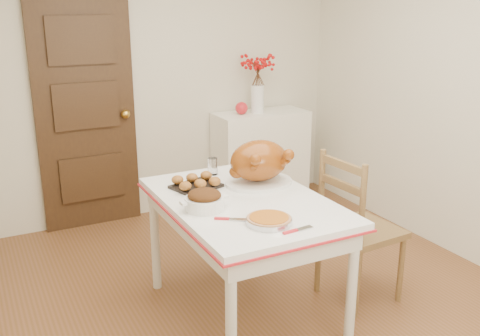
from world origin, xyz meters
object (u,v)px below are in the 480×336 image
chair_oak (361,227)px  pumpkin_pie (269,219)px  turkey_platter (259,163)px  kitchen_table (244,258)px  sideboard (261,157)px

chair_oak → pumpkin_pie: size_ratio=4.11×
chair_oak → pumpkin_pie: (-0.87, -0.26, 0.32)m
pumpkin_pie → turkey_platter: bearing=65.7°
kitchen_table → chair_oak: 0.83m
turkey_platter → pumpkin_pie: (-0.27, -0.60, -0.12)m
sideboard → kitchen_table: sideboard is taller
chair_oak → kitchen_table: bearing=76.2°
sideboard → chair_oak: (-0.32, -1.94, 0.06)m
sideboard → kitchen_table: size_ratio=0.68×
sideboard → chair_oak: chair_oak is taller
chair_oak → pumpkin_pie: 0.97m
sideboard → pumpkin_pie: sideboard is taller
sideboard → kitchen_table: 2.12m
sideboard → chair_oak: bearing=-99.3°
kitchen_table → turkey_platter: size_ratio=2.97×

